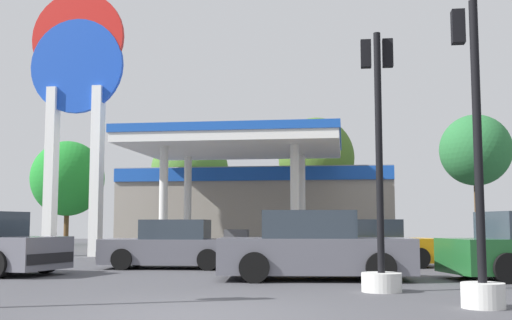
% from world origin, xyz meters
% --- Properties ---
extents(ground_plane, '(90.00, 90.00, 0.00)m').
position_xyz_m(ground_plane, '(0.00, 0.00, 0.00)').
color(ground_plane, '#47474C').
rests_on(ground_plane, ground).
extents(gas_station, '(12.68, 12.10, 4.83)m').
position_xyz_m(gas_station, '(-1.97, 20.66, 2.26)').
color(gas_station, gray).
rests_on(gas_station, ground).
extents(station_pole_sign, '(4.01, 0.56, 11.12)m').
position_xyz_m(station_pole_sign, '(-8.85, 15.65, 7.01)').
color(station_pole_sign, white).
rests_on(station_pole_sign, ground).
extents(car_1, '(4.36, 2.77, 1.45)m').
position_xyz_m(car_1, '(2.93, 10.67, 0.66)').
color(car_1, black).
rests_on(car_1, ground).
extents(car_3, '(4.13, 2.04, 1.44)m').
position_xyz_m(car_3, '(-2.93, 9.37, 0.65)').
color(car_3, black).
rests_on(car_3, ground).
extents(car_5, '(4.73, 2.44, 1.63)m').
position_xyz_m(car_5, '(1.47, 6.08, 0.74)').
color(car_5, black).
rests_on(car_5, ground).
extents(traffic_signal_1, '(0.78, 0.78, 5.18)m').
position_xyz_m(traffic_signal_1, '(2.91, 3.56, 1.62)').
color(traffic_signal_1, silver).
rests_on(traffic_signal_1, ground).
extents(traffic_signal_2, '(0.68, 0.70, 4.99)m').
position_xyz_m(traffic_signal_2, '(4.33, 1.31, 1.42)').
color(traffic_signal_2, silver).
rests_on(traffic_signal_2, ground).
extents(tree_0, '(4.59, 4.59, 6.56)m').
position_xyz_m(tree_0, '(-15.19, 29.03, 4.18)').
color(tree_0, brown).
rests_on(tree_0, ground).
extents(tree_1, '(4.61, 4.61, 6.53)m').
position_xyz_m(tree_1, '(-6.98, 27.97, 4.58)').
color(tree_1, brown).
rests_on(tree_1, ground).
extents(tree_2, '(4.53, 4.53, 7.68)m').
position_xyz_m(tree_2, '(0.57, 28.88, 5.21)').
color(tree_2, brown).
rests_on(tree_2, ground).
extents(tree_3, '(3.85, 3.85, 7.25)m').
position_xyz_m(tree_3, '(9.32, 26.49, 5.29)').
color(tree_3, brown).
rests_on(tree_3, ground).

